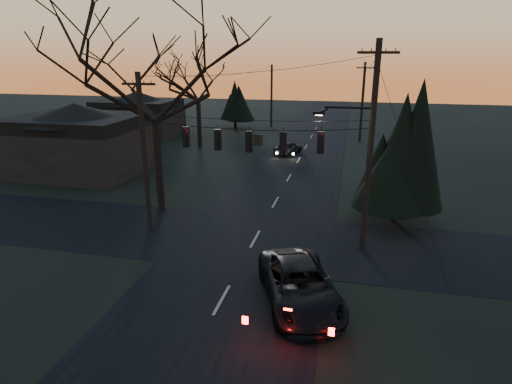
% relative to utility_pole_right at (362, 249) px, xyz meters
% --- Properties ---
extents(ground_plane, '(160.00, 160.00, 0.00)m').
position_rel_utility_pole_right_xyz_m(ground_plane, '(-5.50, -10.00, 0.00)').
color(ground_plane, black).
extents(main_road, '(8.00, 120.00, 0.02)m').
position_rel_utility_pole_right_xyz_m(main_road, '(-5.50, 10.00, 0.01)').
color(main_road, black).
rests_on(main_road, ground).
extents(cross_road, '(60.00, 7.00, 0.02)m').
position_rel_utility_pole_right_xyz_m(cross_road, '(-5.50, 0.00, 0.01)').
color(cross_road, black).
rests_on(cross_road, ground).
extents(utility_pole_right, '(5.00, 0.30, 10.00)m').
position_rel_utility_pole_right_xyz_m(utility_pole_right, '(0.00, 0.00, 0.00)').
color(utility_pole_right, black).
rests_on(utility_pole_right, ground).
extents(utility_pole_left, '(1.80, 0.30, 8.50)m').
position_rel_utility_pole_right_xyz_m(utility_pole_left, '(-11.50, 0.00, 0.00)').
color(utility_pole_left, black).
rests_on(utility_pole_left, ground).
extents(utility_pole_far_r, '(1.80, 0.30, 8.50)m').
position_rel_utility_pole_right_xyz_m(utility_pole_far_r, '(0.00, 28.00, 0.00)').
color(utility_pole_far_r, black).
rests_on(utility_pole_far_r, ground).
extents(utility_pole_far_l, '(0.30, 0.30, 8.00)m').
position_rel_utility_pole_right_xyz_m(utility_pole_far_l, '(-11.50, 36.00, 0.00)').
color(utility_pole_far_l, black).
rests_on(utility_pole_far_l, ground).
extents(span_signal_assembly, '(11.50, 0.44, 1.54)m').
position_rel_utility_pole_right_xyz_m(span_signal_assembly, '(-5.74, 0.00, 5.28)').
color(span_signal_assembly, black).
rests_on(span_signal_assembly, ground).
extents(bare_tree_left, '(11.03, 11.03, 11.01)m').
position_rel_utility_pole_right_xyz_m(bare_tree_left, '(-12.20, 3.02, 7.70)').
color(bare_tree_left, black).
rests_on(bare_tree_left, ground).
extents(evergreen_right, '(4.49, 4.49, 7.30)m').
position_rel_utility_pole_right_xyz_m(evergreen_right, '(1.84, 4.32, 4.24)').
color(evergreen_right, black).
rests_on(evergreen_right, ground).
extents(bare_tree_dist, '(6.57, 6.57, 9.64)m').
position_rel_utility_pole_right_xyz_m(bare_tree_dist, '(-16.34, 21.54, 6.73)').
color(bare_tree_dist, black).
rests_on(bare_tree_dist, ground).
extents(evergreen_dist, '(4.02, 4.02, 5.57)m').
position_rel_utility_pole_right_xyz_m(evergreen_dist, '(-15.75, 33.39, 3.38)').
color(evergreen_dist, black).
rests_on(evergreen_dist, ground).
extents(house_left_near, '(10.00, 8.00, 5.60)m').
position_rel_utility_pole_right_xyz_m(house_left_near, '(-22.50, 10.00, 2.80)').
color(house_left_near, black).
rests_on(house_left_near, ground).
extents(house_left_far, '(9.00, 7.00, 5.20)m').
position_rel_utility_pole_right_xyz_m(house_left_far, '(-25.50, 26.00, 2.60)').
color(house_left_far, black).
rests_on(house_left_far, ground).
extents(suv_near, '(4.37, 6.16, 1.56)m').
position_rel_utility_pole_right_xyz_m(suv_near, '(-2.47, -5.55, 0.78)').
color(suv_near, black).
rests_on(suv_near, ground).
extents(sedan_oncoming_a, '(2.68, 4.16, 1.32)m').
position_rel_utility_pole_right_xyz_m(sedan_oncoming_a, '(-6.80, 20.10, 0.66)').
color(sedan_oncoming_a, black).
rests_on(sedan_oncoming_a, ground).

